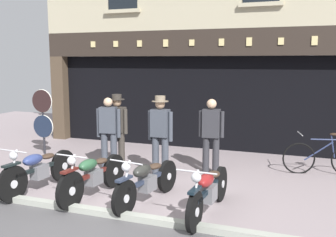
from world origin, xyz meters
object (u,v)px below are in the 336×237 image
(advert_board_near, at_px, (260,86))
(salesman_left, at_px, (117,127))
(salesman_right, at_px, (211,132))
(motorcycle_center_left, at_px, (93,175))
(assistant_far_right, at_px, (109,130))
(shopkeeper_center, at_px, (160,132))
(motorcycle_center, at_px, (147,181))
(motorcycle_center_right, at_px, (208,190))
(motorcycle_left, at_px, (39,169))
(tyre_sign_pole, at_px, (43,115))
(leaning_bicycle, at_px, (323,157))

(advert_board_near, bearing_deg, salesman_left, -136.39)
(salesman_left, relative_size, salesman_right, 1.04)
(motorcycle_center_left, relative_size, assistant_far_right, 1.19)
(shopkeeper_center, bearing_deg, salesman_left, -13.31)
(motorcycle_center, xyz_separation_m, advert_board_near, (1.31, 4.59, 1.38))
(motorcycle_center_right, distance_m, assistant_far_right, 3.34)
(motorcycle_left, relative_size, motorcycle_center_right, 0.98)
(tyre_sign_pole, height_order, advert_board_near, advert_board_near)
(tyre_sign_pole, bearing_deg, shopkeeper_center, -12.83)
(motorcycle_center, relative_size, assistant_far_right, 1.19)
(leaning_bicycle, bearing_deg, salesman_left, 90.30)
(motorcycle_center, height_order, tyre_sign_pole, tyre_sign_pole)
(assistant_far_right, bearing_deg, shopkeeper_center, 165.23)
(assistant_far_right, bearing_deg, motorcycle_center_left, 99.09)
(motorcycle_center_left, xyz_separation_m, assistant_far_right, (-0.62, 1.73, 0.49))
(assistant_far_right, distance_m, tyre_sign_pole, 2.50)
(assistant_far_right, xyz_separation_m, advert_board_near, (2.96, 2.94, 0.88))
(motorcycle_center_left, distance_m, leaning_bicycle, 4.99)
(salesman_right, height_order, advert_board_near, advert_board_near)
(motorcycle_center, bearing_deg, motorcycle_center_right, -177.53)
(salesman_right, xyz_separation_m, assistant_far_right, (-2.23, -0.56, -0.00))
(motorcycle_left, distance_m, tyre_sign_pole, 3.18)
(motorcycle_center_left, xyz_separation_m, motorcycle_center_right, (2.16, -0.06, -0.01))
(motorcycle_center_right, distance_m, salesman_left, 3.39)
(assistant_far_right, height_order, leaning_bicycle, assistant_far_right)
(shopkeeper_center, distance_m, tyre_sign_pole, 3.76)
(motorcycle_center, height_order, salesman_right, salesman_right)
(motorcycle_center_left, relative_size, salesman_right, 1.19)
(motorcycle_center_left, height_order, assistant_far_right, assistant_far_right)
(motorcycle_center_right, distance_m, salesman_right, 2.46)
(salesman_right, bearing_deg, advert_board_near, -112.29)
(motorcycle_left, bearing_deg, salesman_right, -134.61)
(shopkeeper_center, distance_m, advert_board_near, 3.55)
(motorcycle_center_right, relative_size, tyre_sign_pole, 1.17)
(motorcycle_center_right, xyz_separation_m, shopkeeper_center, (-1.49, 1.69, 0.56))
(motorcycle_center, distance_m, assistant_far_right, 2.38)
(motorcycle_center_right, bearing_deg, motorcycle_center_left, 1.36)
(motorcycle_center_left, bearing_deg, motorcycle_left, 7.24)
(motorcycle_center, relative_size, shopkeeper_center, 1.13)
(salesman_left, bearing_deg, motorcycle_center_right, 152.46)
(motorcycle_center_right, height_order, advert_board_near, advert_board_near)
(salesman_left, distance_m, salesman_right, 2.16)
(motorcycle_center, bearing_deg, motorcycle_left, 12.37)
(leaning_bicycle, bearing_deg, tyre_sign_pole, 81.20)
(salesman_right, distance_m, assistant_far_right, 2.30)
(motorcycle_center, bearing_deg, salesman_right, -95.73)
(salesman_right, height_order, tyre_sign_pole, tyre_sign_pole)
(motorcycle_left, bearing_deg, tyre_sign_pole, -48.44)
(motorcycle_center, height_order, leaning_bicycle, leaning_bicycle)
(leaning_bicycle, bearing_deg, advert_board_near, 31.52)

